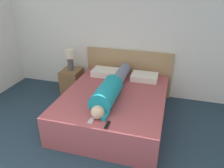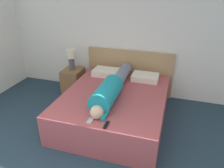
% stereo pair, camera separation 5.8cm
% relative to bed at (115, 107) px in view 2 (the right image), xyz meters
% --- Properties ---
extents(wall_back, '(6.23, 0.06, 2.60)m').
position_rel_bed_xyz_m(wall_back, '(-0.13, 1.15, 1.04)').
color(wall_back, white).
rests_on(wall_back, ground_plane).
extents(bed, '(1.67, 1.98, 0.51)m').
position_rel_bed_xyz_m(bed, '(0.00, 0.00, 0.00)').
color(bed, '#A84C51').
rests_on(bed, ground_plane).
extents(headboard, '(1.79, 0.04, 0.95)m').
position_rel_bed_xyz_m(headboard, '(0.00, 1.08, 0.22)').
color(headboard, tan).
rests_on(headboard, ground_plane).
extents(nightstand, '(0.38, 0.45, 0.54)m').
position_rel_bed_xyz_m(nightstand, '(-1.14, 0.71, 0.01)').
color(nightstand, brown).
rests_on(nightstand, ground_plane).
extents(table_lamp, '(0.18, 0.18, 0.43)m').
position_rel_bed_xyz_m(table_lamp, '(-1.14, 0.71, 0.55)').
color(table_lamp, '#4C4C51').
rests_on(table_lamp, nightstand).
extents(person_lying, '(0.33, 1.79, 0.33)m').
position_rel_bed_xyz_m(person_lying, '(-0.03, -0.09, 0.40)').
color(person_lying, '#DBB293').
rests_on(person_lying, bed).
extents(pillow_near_headboard, '(0.52, 0.35, 0.12)m').
position_rel_bed_xyz_m(pillow_near_headboard, '(-0.38, 0.71, 0.32)').
color(pillow_near_headboard, silver).
rests_on(pillow_near_headboard, bed).
extents(pillow_second, '(0.49, 0.35, 0.11)m').
position_rel_bed_xyz_m(pillow_second, '(0.39, 0.71, 0.31)').
color(pillow_second, silver).
rests_on(pillow_second, bed).
extents(tv_remote, '(0.04, 0.15, 0.02)m').
position_rel_bed_xyz_m(tv_remote, '(0.15, -0.88, 0.27)').
color(tv_remote, black).
rests_on(tv_remote, bed).
extents(cell_phone, '(0.06, 0.13, 0.01)m').
position_rel_bed_xyz_m(cell_phone, '(-0.09, -0.85, 0.26)').
color(cell_phone, '#B2B7BC').
rests_on(cell_phone, bed).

